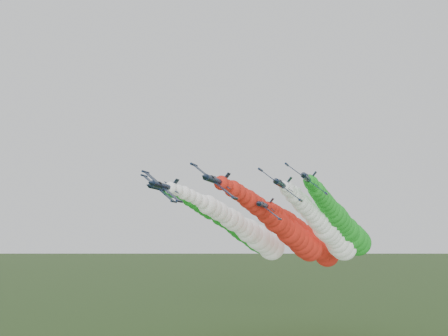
{
  "coord_description": "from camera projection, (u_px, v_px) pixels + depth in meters",
  "views": [
    {
      "loc": [
        26.26,
        -83.92,
        34.58
      ],
      "look_at": [
        -3.16,
        5.18,
        49.71
      ],
      "focal_mm": 35.0,
      "sensor_mm": 36.0,
      "label": 1
    }
  ],
  "objects": [
    {
      "name": "jet_trail",
      "position": [
        312.0,
        242.0,
        152.83
      ],
      "size": [
        17.12,
        83.33,
        22.29
      ],
      "rotation": [
        0.0,
        0.68,
        0.0
      ],
      "color": "#111D33",
      "rests_on": "ground"
    },
    {
      "name": "jet_outer_right",
      "position": [
        345.0,
        228.0,
        141.35
      ],
      "size": [
        17.22,
        83.42,
        22.38
      ],
      "rotation": [
        0.0,
        0.68,
        0.0
      ],
      "color": "#111D33",
      "rests_on": "ground"
    },
    {
      "name": "jet_inner_right",
      "position": [
        330.0,
        233.0,
        137.6
      ],
      "size": [
        16.99,
        83.19,
        22.15
      ],
      "rotation": [
        0.0,
        0.68,
        0.0
      ],
      "color": "#111D33",
      "rests_on": "ground"
    },
    {
      "name": "jet_lead",
      "position": [
        290.0,
        233.0,
        129.54
      ],
      "size": [
        16.69,
        82.89,
        21.85
      ],
      "rotation": [
        0.0,
        0.68,
        0.0
      ],
      "color": "#111D33",
      "rests_on": "ground"
    },
    {
      "name": "jet_outer_left",
      "position": [
        238.0,
        229.0,
        152.34
      ],
      "size": [
        16.34,
        82.54,
        21.5
      ],
      "rotation": [
        0.0,
        0.68,
        0.0
      ],
      "color": "#111D33",
      "rests_on": "ground"
    },
    {
      "name": "jet_inner_left",
      "position": [
        251.0,
        233.0,
        142.0
      ],
      "size": [
        17.17,
        83.37,
        22.33
      ],
      "rotation": [
        0.0,
        0.68,
        0.0
      ],
      "color": "#111D33",
      "rests_on": "ground"
    }
  ]
}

